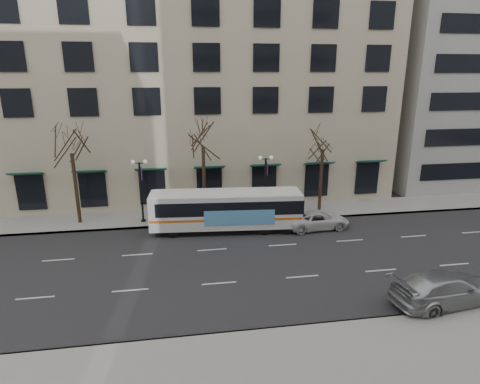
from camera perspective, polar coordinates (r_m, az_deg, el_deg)
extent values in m
plane|color=black|center=(25.79, -3.55, -10.33)|extent=(160.00, 160.00, 0.00)
cube|color=gray|center=(34.66, 3.25, -2.91)|extent=(80.00, 4.00, 0.15)
cube|color=#BBAE8F|center=(43.87, -9.36, 16.92)|extent=(40.00, 20.00, 24.00)
cube|color=#999993|center=(55.81, 30.79, 20.52)|extent=(25.00, 20.00, 35.00)
cylinder|color=black|center=(33.84, -22.27, 0.31)|extent=(0.28, 0.28, 5.74)
cylinder|color=black|center=(32.92, -5.13, 1.28)|extent=(0.28, 0.28, 5.95)
cylinder|color=black|center=(35.05, 11.41, 1.56)|extent=(0.28, 0.28, 5.46)
cylinder|color=black|center=(32.55, -13.85, -0.21)|extent=(0.16, 0.16, 5.00)
cylinder|color=black|center=(33.29, -13.56, -4.08)|extent=(0.36, 0.36, 0.30)
cube|color=black|center=(31.94, -14.15, 4.00)|extent=(0.90, 0.06, 0.06)
sphere|color=silver|center=(31.96, -14.97, 4.13)|extent=(0.32, 0.32, 0.32)
sphere|color=silver|center=(31.88, -13.36, 4.22)|extent=(0.32, 0.32, 0.32)
cube|color=#672078|center=(32.12, -13.83, 2.53)|extent=(0.04, 0.45, 1.00)
cylinder|color=black|center=(33.17, 3.61, 0.58)|extent=(0.16, 0.16, 5.00)
cylinder|color=black|center=(33.90, 3.54, -3.24)|extent=(0.36, 0.36, 0.30)
cube|color=black|center=(32.57, 3.69, 4.72)|extent=(0.90, 0.06, 0.06)
sphere|color=silver|center=(32.45, 2.91, 4.87)|extent=(0.32, 0.32, 0.32)
sphere|color=silver|center=(32.65, 4.47, 4.91)|extent=(0.32, 0.32, 0.32)
cube|color=#672078|center=(32.78, 3.87, 3.27)|extent=(0.04, 0.45, 1.00)
cube|color=white|center=(30.43, -2.01, -2.44)|extent=(11.50, 3.39, 2.60)
cube|color=black|center=(30.94, -1.99, -5.00)|extent=(10.58, 3.02, 0.43)
cube|color=black|center=(30.31, -1.49, -1.71)|extent=(11.06, 3.39, 1.04)
cube|color=#D56214|center=(30.58, -2.00, -3.23)|extent=(11.39, 3.40, 0.17)
cube|color=#569DD2|center=(29.39, -0.06, -3.68)|extent=(5.18, 0.49, 1.13)
cube|color=white|center=(30.02, -2.04, -0.05)|extent=(10.92, 3.09, 0.08)
cylinder|color=black|center=(29.98, -9.54, -5.54)|extent=(0.96, 0.34, 0.95)
cylinder|color=black|center=(31.99, -9.21, -4.06)|extent=(0.96, 0.34, 0.95)
cylinder|color=black|center=(30.09, 3.52, -5.24)|extent=(0.96, 0.34, 0.95)
cylinder|color=black|center=(32.10, 3.01, -3.79)|extent=(0.96, 0.34, 0.95)
cylinder|color=black|center=(30.36, 6.72, -5.12)|extent=(0.96, 0.34, 0.95)
cylinder|color=black|center=(32.35, 6.00, -3.69)|extent=(0.96, 0.34, 0.95)
imported|color=#A8ABB0|center=(24.07, 27.26, -12.08)|extent=(6.29, 3.22, 1.75)
imported|color=silver|center=(31.78, 10.92, -3.88)|extent=(5.10, 2.64, 1.37)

